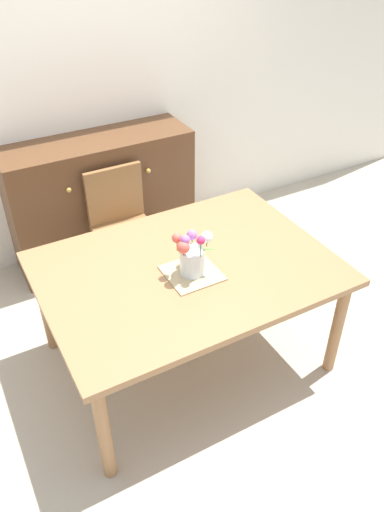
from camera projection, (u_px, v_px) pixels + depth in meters
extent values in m
plane|color=#B7AD99|center=(188.00, 356.00, 3.25)|extent=(12.00, 12.00, 0.00)
cube|color=silver|center=(79.00, 72.00, 3.56)|extent=(7.00, 0.10, 2.80)
cube|color=#9E7047|center=(187.00, 269.00, 2.83)|extent=(1.63, 1.19, 0.04)
cylinder|color=#9E7047|center=(104.00, 432.00, 2.40)|extent=(0.07, 0.07, 0.70)
cylinder|color=#9E7047|center=(337.00, 328.00, 2.97)|extent=(0.07, 0.07, 0.70)
cylinder|color=#9E7047|center=(45.00, 306.00, 3.13)|extent=(0.07, 0.07, 0.70)
cylinder|color=#9E7047|center=(242.00, 241.00, 3.70)|extent=(0.07, 0.07, 0.70)
cube|color=olive|center=(128.00, 234.00, 3.58)|extent=(0.42, 0.42, 0.04)
cylinder|color=olive|center=(163.00, 267.00, 3.66)|extent=(0.04, 0.04, 0.44)
cylinder|color=olive|center=(117.00, 282.00, 3.52)|extent=(0.04, 0.04, 0.44)
cylinder|color=olive|center=(142.00, 242.00, 3.92)|extent=(0.04, 0.04, 0.44)
cylinder|color=olive|center=(99.00, 255.00, 3.78)|extent=(0.04, 0.04, 0.44)
cube|color=olive|center=(115.00, 195.00, 3.58)|extent=(0.42, 0.04, 0.42)
cube|color=brown|center=(102.00, 200.00, 3.89)|extent=(1.40, 0.44, 1.00)
sphere|color=#B7933D|center=(69.00, 190.00, 3.44)|extent=(0.04, 0.04, 0.04)
sphere|color=#B7933D|center=(148.00, 171.00, 3.67)|extent=(0.04, 0.04, 0.04)
sphere|color=#B7933D|center=(77.00, 238.00, 3.67)|extent=(0.04, 0.04, 0.04)
sphere|color=#B7933D|center=(151.00, 217.00, 3.91)|extent=(0.04, 0.04, 0.04)
cube|color=tan|center=(192.00, 273.00, 2.76)|extent=(0.29, 0.29, 0.01)
cylinder|color=silver|center=(192.00, 261.00, 2.71)|extent=(0.13, 0.13, 0.15)
sphere|color=white|center=(207.00, 237.00, 2.68)|extent=(0.06, 0.06, 0.06)
cylinder|color=#478438|center=(207.00, 242.00, 2.70)|extent=(0.01, 0.01, 0.06)
sphere|color=#B266C6|center=(185.00, 240.00, 2.60)|extent=(0.05, 0.05, 0.05)
cylinder|color=#478438|center=(185.00, 247.00, 2.63)|extent=(0.01, 0.01, 0.10)
sphere|color=#E55B4C|center=(183.00, 247.00, 2.60)|extent=(0.07, 0.07, 0.07)
cylinder|color=#478438|center=(183.00, 252.00, 2.62)|extent=(0.01, 0.01, 0.06)
sphere|color=#B266C6|center=(192.00, 235.00, 2.72)|extent=(0.06, 0.06, 0.06)
cylinder|color=#478438|center=(192.00, 238.00, 2.74)|extent=(0.01, 0.01, 0.05)
sphere|color=#D12D66|center=(201.00, 240.00, 2.57)|extent=(0.05, 0.05, 0.05)
cylinder|color=#478438|center=(201.00, 249.00, 2.60)|extent=(0.01, 0.01, 0.11)
sphere|color=#E55B4C|center=(177.00, 238.00, 2.64)|extent=(0.05, 0.05, 0.05)
cylinder|color=#478438|center=(177.00, 244.00, 2.66)|extent=(0.01, 0.01, 0.08)
ellipsoid|color=#478438|center=(209.00, 249.00, 2.66)|extent=(0.07, 0.06, 0.02)
ellipsoid|color=#478438|center=(205.00, 239.00, 2.69)|extent=(0.07, 0.04, 0.03)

